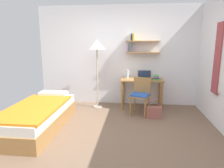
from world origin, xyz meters
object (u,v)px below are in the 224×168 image
object	(u,v)px
desk	(142,84)
standing_lamp	(97,48)
bed	(39,116)
handbag	(154,112)
water_bottle	(127,74)
book_stack	(156,78)
laptop	(144,77)
desk_chair	(141,94)

from	to	relation	value
desk	standing_lamp	world-z (taller)	standing_lamp
bed	handbag	size ratio (longest dim) A/B	4.70
water_bottle	handbag	world-z (taller)	water_bottle
standing_lamp	book_stack	world-z (taller)	standing_lamp
standing_lamp	water_bottle	distance (m)	1.02
standing_lamp	handbag	bearing A→B (deg)	-24.87
book_stack	handbag	xyz separation A→B (m)	(-0.10, -0.70, -0.65)
bed	desk	xyz separation A→B (m)	(2.05, 1.51, 0.37)
bed	laptop	distance (m)	2.67
standing_lamp	laptop	size ratio (longest dim) A/B	5.06
standing_lamp	handbag	xyz separation A→B (m)	(1.38, -0.64, -1.37)
water_bottle	handbag	distance (m)	1.25
water_bottle	handbag	size ratio (longest dim) A/B	0.52
bed	book_stack	size ratio (longest dim) A/B	8.49
desk_chair	laptop	size ratio (longest dim) A/B	2.53
desk	bed	bearing A→B (deg)	-143.57
water_bottle	book_stack	bearing A→B (deg)	-9.42
desk	standing_lamp	bearing A→B (deg)	-173.78
handbag	desk	bearing A→B (deg)	108.29
laptop	handbag	distance (m)	1.04
bed	laptop	size ratio (longest dim) A/B	5.96
book_stack	handbag	bearing A→B (deg)	-97.99
bed	standing_lamp	xyz separation A→B (m)	(0.93, 1.39, 1.28)
desk_chair	book_stack	bearing A→B (deg)	49.05
desk_chair	book_stack	xyz separation A→B (m)	(0.39, 0.45, 0.31)
bed	water_bottle	world-z (taller)	water_bottle
standing_lamp	book_stack	xyz separation A→B (m)	(1.48, 0.06, -0.72)
standing_lamp	book_stack	size ratio (longest dim) A/B	7.21
desk	book_stack	size ratio (longest dim) A/B	4.46
laptop	book_stack	xyz separation A→B (m)	(0.29, -0.09, 0.00)
handbag	book_stack	bearing A→B (deg)	82.01
standing_lamp	book_stack	bearing A→B (deg)	2.49
desk_chair	water_bottle	bearing A→B (deg)	120.14
laptop	book_stack	size ratio (longest dim) A/B	1.42
book_stack	handbag	distance (m)	0.96
desk	book_stack	world-z (taller)	book_stack
book_stack	bed	bearing A→B (deg)	-148.79
desk	laptop	bearing A→B (deg)	27.07
laptop	book_stack	distance (m)	0.30
book_stack	desk_chair	bearing A→B (deg)	-130.95
laptop	water_bottle	size ratio (longest dim) A/B	1.50
desk_chair	standing_lamp	size ratio (longest dim) A/B	0.50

